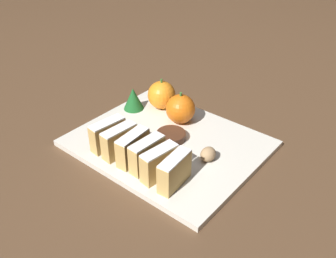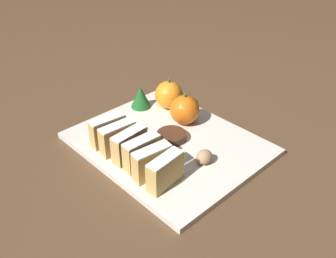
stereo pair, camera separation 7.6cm
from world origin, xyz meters
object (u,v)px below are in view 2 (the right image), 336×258
at_px(orange_near, 169,95).
at_px(chocolate_cookie, 172,137).
at_px(orange_far, 185,110).
at_px(walnut, 204,157).

bearing_deg(orange_near, chocolate_cookie, -130.52).
bearing_deg(orange_far, walnut, -121.62).
bearing_deg(chocolate_cookie, orange_near, 49.48).
height_order(walnut, chocolate_cookie, walnut).
bearing_deg(chocolate_cookie, orange_far, 24.67).
xyz_separation_m(orange_near, orange_far, (-0.02, -0.07, -0.00)).
distance_m(orange_far, walnut, 0.15).
xyz_separation_m(orange_far, chocolate_cookie, (-0.07, -0.03, -0.03)).
xyz_separation_m(orange_far, walnut, (-0.08, -0.13, -0.02)).
bearing_deg(orange_far, orange_near, 72.91).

